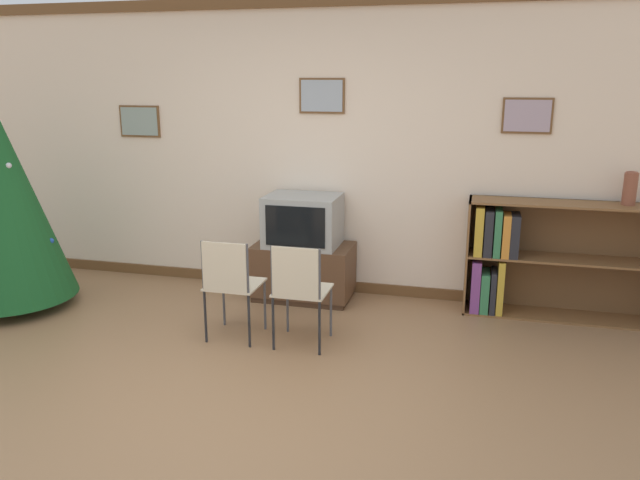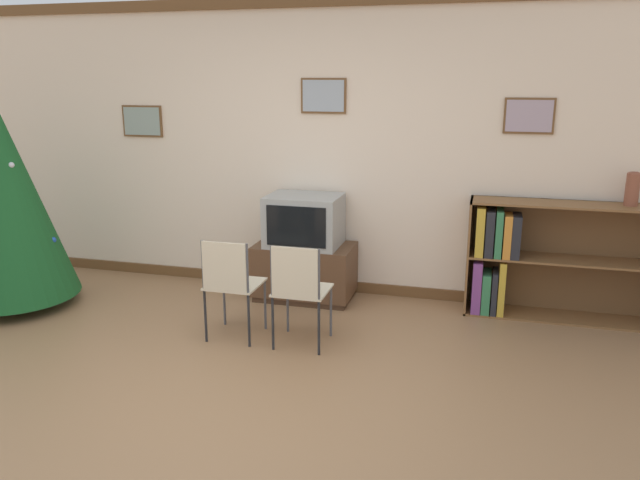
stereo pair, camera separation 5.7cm
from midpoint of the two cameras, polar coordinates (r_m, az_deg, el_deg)
ground_plane at (r=4.02m, az=-9.58°, el=-15.56°), size 24.00×24.00×0.00m
wall_back at (r=5.87m, az=0.12°, el=8.27°), size 9.14×0.11×2.70m
christmas_tree at (r=6.09m, az=-26.74°, el=3.50°), size 1.13×1.13×1.99m
tv_console at (r=5.80m, az=-1.14°, el=-2.87°), size 0.90×0.52×0.51m
television at (r=5.67m, az=-1.17°, el=1.80°), size 0.66×0.51×0.46m
folding_chair_left at (r=4.86m, az=-7.85°, el=-3.87°), size 0.40×0.40×0.82m
folding_chair_right at (r=4.68m, az=-1.59°, el=-4.48°), size 0.40×0.40×0.82m
bookshelf at (r=5.63m, az=19.22°, el=-1.67°), size 1.72×0.36×1.00m
vase at (r=5.62m, az=26.92°, el=4.20°), size 0.11×0.11×0.27m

